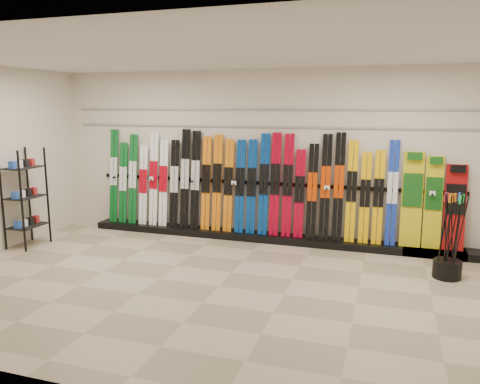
% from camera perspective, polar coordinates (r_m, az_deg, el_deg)
% --- Properties ---
extents(floor, '(8.00, 8.00, 0.00)m').
position_cam_1_polar(floor, '(6.35, -2.62, -11.41)').
color(floor, '#9A8B6A').
rests_on(floor, ground).
extents(back_wall, '(8.00, 0.00, 8.00)m').
position_cam_1_polar(back_wall, '(8.32, 3.34, 4.48)').
color(back_wall, beige).
rests_on(back_wall, floor).
extents(ceiling, '(8.00, 8.00, 0.00)m').
position_cam_1_polar(ceiling, '(5.93, -2.87, 16.62)').
color(ceiling, silver).
rests_on(ceiling, back_wall).
extents(ski_rack_base, '(8.00, 0.40, 0.12)m').
position_cam_1_polar(ski_rack_base, '(8.33, 4.35, -5.62)').
color(ski_rack_base, black).
rests_on(ski_rack_base, floor).
extents(skis, '(5.36, 0.23, 1.82)m').
position_cam_1_polar(skis, '(8.36, -0.03, 0.82)').
color(skis, '#0C5D20').
rests_on(skis, ski_rack_base).
extents(snowboards, '(0.96, 0.24, 1.52)m').
position_cam_1_polar(snowboards, '(8.04, 22.37, -1.25)').
color(snowboards, gold).
rests_on(snowboards, ski_rack_base).
extents(accessory_rack, '(0.40, 0.60, 1.67)m').
position_cam_1_polar(accessory_rack, '(8.68, -24.70, -0.66)').
color(accessory_rack, black).
rests_on(accessory_rack, floor).
extents(pole_bin, '(0.39, 0.39, 0.25)m').
position_cam_1_polar(pole_bin, '(7.20, 23.92, -8.58)').
color(pole_bin, black).
rests_on(pole_bin, floor).
extents(ski_poles, '(0.35, 0.32, 1.18)m').
position_cam_1_polar(ski_poles, '(7.05, 24.25, -4.89)').
color(ski_poles, black).
rests_on(ski_poles, pole_bin).
extents(slatwall_rail_0, '(7.60, 0.02, 0.03)m').
position_cam_1_polar(slatwall_rail_0, '(8.27, 3.34, 7.92)').
color(slatwall_rail_0, gray).
rests_on(slatwall_rail_0, back_wall).
extents(slatwall_rail_1, '(7.60, 0.02, 0.03)m').
position_cam_1_polar(slatwall_rail_1, '(8.26, 3.36, 10.00)').
color(slatwall_rail_1, gray).
rests_on(slatwall_rail_1, back_wall).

